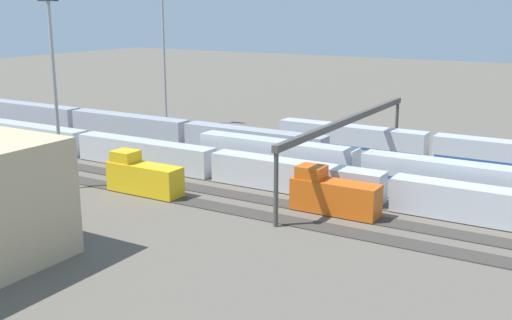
{
  "coord_description": "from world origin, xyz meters",
  "views": [
    {
      "loc": [
        -42.74,
        73.56,
        22.48
      ],
      "look_at": [
        -1.68,
        4.3,
        2.5
      ],
      "focal_mm": 43.32,
      "sensor_mm": 36.0,
      "label": 1
    }
  ],
  "objects_px": {
    "train_on_track_5": "(206,163)",
    "signal_gantry": "(349,125)",
    "light_mast_1": "(53,64)",
    "train_on_track_1": "(430,151)",
    "light_mast_0": "(163,37)",
    "train_on_track_3": "(129,130)",
    "train_on_track_4": "(361,170)",
    "train_on_track_7": "(143,176)",
    "train_on_track_6": "(333,195)"
  },
  "relations": [
    {
      "from": "train_on_track_5",
      "to": "signal_gantry",
      "type": "distance_m",
      "value": 19.83
    },
    {
      "from": "light_mast_1",
      "to": "train_on_track_1",
      "type": "bearing_deg",
      "value": -138.18
    },
    {
      "from": "train_on_track_1",
      "to": "light_mast_0",
      "type": "distance_m",
      "value": 56.08
    },
    {
      "from": "train_on_track_3",
      "to": "train_on_track_4",
      "type": "distance_m",
      "value": 43.18
    },
    {
      "from": "train_on_track_7",
      "to": "train_on_track_3",
      "type": "bearing_deg",
      "value": -44.64
    },
    {
      "from": "signal_gantry",
      "to": "train_on_track_7",
      "type": "bearing_deg",
      "value": 41.32
    },
    {
      "from": "train_on_track_1",
      "to": "light_mast_0",
      "type": "height_order",
      "value": "light_mast_0"
    },
    {
      "from": "train_on_track_6",
      "to": "train_on_track_1",
      "type": "bearing_deg",
      "value": -99.16
    },
    {
      "from": "train_on_track_6",
      "to": "train_on_track_7",
      "type": "distance_m",
      "value": 23.8
    },
    {
      "from": "signal_gantry",
      "to": "light_mast_0",
      "type": "bearing_deg",
      "value": -23.3
    },
    {
      "from": "train_on_track_5",
      "to": "light_mast_0",
      "type": "bearing_deg",
      "value": -43.58
    },
    {
      "from": "train_on_track_7",
      "to": "light_mast_0",
      "type": "relative_size",
      "value": 0.38
    },
    {
      "from": "train_on_track_5",
      "to": "train_on_track_3",
      "type": "bearing_deg",
      "value": -23.78
    },
    {
      "from": "light_mast_1",
      "to": "train_on_track_3",
      "type": "bearing_deg",
      "value": -67.2
    },
    {
      "from": "train_on_track_4",
      "to": "light_mast_0",
      "type": "height_order",
      "value": "light_mast_0"
    },
    {
      "from": "light_mast_0",
      "to": "signal_gantry",
      "type": "bearing_deg",
      "value": 156.7
    },
    {
      "from": "train_on_track_7",
      "to": "train_on_track_5",
      "type": "xyz_separation_m",
      "value": [
        -2.44,
        -10.0,
        -0.09
      ]
    },
    {
      "from": "train_on_track_1",
      "to": "signal_gantry",
      "type": "xyz_separation_m",
      "value": [
        7.4,
        12.5,
        5.14
      ]
    },
    {
      "from": "train_on_track_3",
      "to": "train_on_track_5",
      "type": "xyz_separation_m",
      "value": [
        -22.7,
        10.0,
        -0.55
      ]
    },
    {
      "from": "light_mast_0",
      "to": "train_on_track_6",
      "type": "bearing_deg",
      "value": 146.85
    },
    {
      "from": "train_on_track_7",
      "to": "train_on_track_1",
      "type": "bearing_deg",
      "value": -132.31
    },
    {
      "from": "train_on_track_3",
      "to": "train_on_track_1",
      "type": "distance_m",
      "value": 48.6
    },
    {
      "from": "train_on_track_5",
      "to": "light_mast_1",
      "type": "height_order",
      "value": "light_mast_1"
    },
    {
      "from": "train_on_track_6",
      "to": "train_on_track_3",
      "type": "relative_size",
      "value": 0.14
    },
    {
      "from": "train_on_track_3",
      "to": "signal_gantry",
      "type": "relative_size",
      "value": 1.79
    },
    {
      "from": "train_on_track_3",
      "to": "light_mast_1",
      "type": "bearing_deg",
      "value": 112.8
    },
    {
      "from": "train_on_track_3",
      "to": "train_on_track_1",
      "type": "xyz_separation_m",
      "value": [
        -47.56,
        -10.0,
        -0.02
      ]
    },
    {
      "from": "train_on_track_4",
      "to": "signal_gantry",
      "type": "distance_m",
      "value": 6.31
    },
    {
      "from": "train_on_track_1",
      "to": "signal_gantry",
      "type": "distance_m",
      "value": 15.41
    },
    {
      "from": "train_on_track_7",
      "to": "light_mast_1",
      "type": "bearing_deg",
      "value": 19.54
    },
    {
      "from": "train_on_track_4",
      "to": "train_on_track_1",
      "type": "distance_m",
      "value": 15.71
    },
    {
      "from": "train_on_track_7",
      "to": "signal_gantry",
      "type": "bearing_deg",
      "value": -138.68
    },
    {
      "from": "train_on_track_6",
      "to": "light_mast_0",
      "type": "xyz_separation_m",
      "value": [
        49.65,
        -32.43,
        14.88
      ]
    },
    {
      "from": "train_on_track_1",
      "to": "train_on_track_6",
      "type": "bearing_deg",
      "value": 80.84
    },
    {
      "from": "signal_gantry",
      "to": "train_on_track_1",
      "type": "bearing_deg",
      "value": -120.63
    },
    {
      "from": "train_on_track_7",
      "to": "train_on_track_5",
      "type": "relative_size",
      "value": 0.07
    },
    {
      "from": "train_on_track_5",
      "to": "signal_gantry",
      "type": "relative_size",
      "value": 3.48
    },
    {
      "from": "train_on_track_3",
      "to": "signal_gantry",
      "type": "xyz_separation_m",
      "value": [
        -40.16,
        2.5,
        5.11
      ]
    },
    {
      "from": "train_on_track_7",
      "to": "train_on_track_1",
      "type": "height_order",
      "value": "same"
    },
    {
      "from": "light_mast_0",
      "to": "train_on_track_4",
      "type": "bearing_deg",
      "value": 155.41
    },
    {
      "from": "train_on_track_6",
      "to": "train_on_track_7",
      "type": "bearing_deg",
      "value": 12.13
    },
    {
      "from": "train_on_track_3",
      "to": "light_mast_0",
      "type": "relative_size",
      "value": 2.68
    },
    {
      "from": "train_on_track_5",
      "to": "light_mast_0",
      "type": "height_order",
      "value": "light_mast_0"
    },
    {
      "from": "train_on_track_7",
      "to": "train_on_track_4",
      "type": "bearing_deg",
      "value": -146.47
    },
    {
      "from": "train_on_track_4",
      "to": "train_on_track_1",
      "type": "xyz_separation_m",
      "value": [
        -4.67,
        -15.0,
        -0.03
      ]
    },
    {
      "from": "train_on_track_6",
      "to": "signal_gantry",
      "type": "height_order",
      "value": "signal_gantry"
    },
    {
      "from": "train_on_track_4",
      "to": "train_on_track_5",
      "type": "distance_m",
      "value": 20.81
    },
    {
      "from": "light_mast_0",
      "to": "train_on_track_5",
      "type": "bearing_deg",
      "value": 136.42
    },
    {
      "from": "train_on_track_7",
      "to": "train_on_track_4",
      "type": "height_order",
      "value": "same"
    },
    {
      "from": "train_on_track_7",
      "to": "light_mast_0",
      "type": "distance_m",
      "value": 48.14
    }
  ]
}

